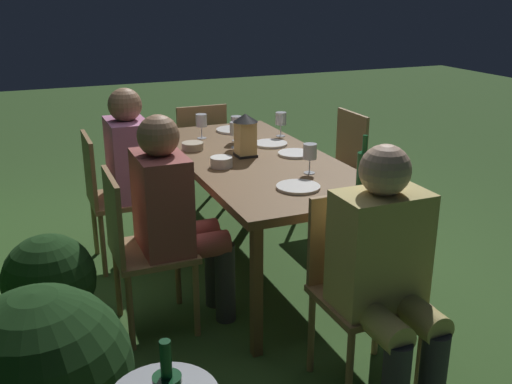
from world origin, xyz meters
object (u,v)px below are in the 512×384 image
at_px(person_in_mustard, 387,269).
at_px(wine_glass_b, 237,124).
at_px(wine_glass_c, 201,122).
at_px(wine_glass_d, 281,120).
at_px(plate_a, 298,187).
at_px(plate_c, 234,130).
at_px(chair_side_right_b, 111,193).
at_px(chair_head_far, 199,151).
at_px(chair_side_right_a, 139,245).
at_px(chair_side_left_b, 337,165).
at_px(chair_head_near, 359,281).
at_px(person_in_pink, 139,167).
at_px(plate_b, 295,154).
at_px(lantern_centerpiece, 245,133).
at_px(wine_glass_a, 310,153).
at_px(dining_table, 256,166).
at_px(bowl_bread, 221,162).
at_px(potted_plant_corner, 51,295).
at_px(person_in_rust, 175,212).
at_px(green_bottle_on_table, 363,170).
at_px(bowl_olives, 193,146).
at_px(wine_glass_e, 236,130).
at_px(plate_d, 270,144).

xyz_separation_m(person_in_mustard, wine_glass_b, (1.83, -0.04, 0.23)).
bearing_deg(wine_glass_c, wine_glass_d, -105.94).
relative_size(plate_a, plate_c, 0.90).
distance_m(chair_side_right_b, chair_head_far, 1.13).
height_order(chair_side_right_a, chair_side_left_b, same).
bearing_deg(chair_head_near, person_in_pink, 21.13).
relative_size(wine_glass_c, plate_b, 0.79).
relative_size(chair_head_far, lantern_centerpiece, 3.28).
distance_m(wine_glass_a, wine_glass_d, 0.87).
relative_size(chair_side_right_a, plate_a, 3.79).
bearing_deg(chair_side_right_a, wine_glass_b, -45.13).
relative_size(chair_head_near, chair_side_left_b, 1.00).
relative_size(chair_side_right_a, wine_glass_c, 5.15).
bearing_deg(wine_glass_d, chair_head_far, 25.53).
height_order(dining_table, chair_side_right_b, chair_side_right_b).
distance_m(chair_head_far, chair_head_near, 2.41).
bearing_deg(bowl_bread, potted_plant_corner, 112.93).
height_order(wine_glass_c, wine_glass_d, same).
height_order(chair_head_far, chair_side_right_a, same).
distance_m(person_in_rust, green_bottle_on_table, 0.99).
bearing_deg(person_in_pink, lantern_centerpiece, -122.80).
bearing_deg(person_in_rust, bowl_olives, -23.46).
height_order(wine_glass_a, plate_b, wine_glass_a).
distance_m(chair_head_far, lantern_centerpiece, 1.22).
height_order(person_in_rust, wine_glass_b, person_in_rust).
xyz_separation_m(wine_glass_c, wine_glass_e, (-0.32, -0.13, 0.00)).
bearing_deg(chair_head_near, plate_d, -8.02).
xyz_separation_m(plate_c, bowl_bread, (-0.82, 0.38, 0.02)).
xyz_separation_m(wine_glass_b, wine_glass_c, (0.16, 0.20, 0.00)).
relative_size(wine_glass_c, plate_c, 0.66).
bearing_deg(plate_c, person_in_pink, 110.47).
relative_size(dining_table, chair_side_left_b, 2.20).
height_order(lantern_centerpiece, plate_c, lantern_centerpiece).
relative_size(person_in_pink, person_in_mustard, 1.00).
bearing_deg(plate_c, chair_head_near, 176.38).
height_order(chair_head_near, lantern_centerpiece, lantern_centerpiece).
bearing_deg(chair_head_near, wine_glass_a, -10.90).
relative_size(wine_glass_d, bowl_olives, 1.21).
distance_m(wine_glass_c, plate_a, 1.22).
bearing_deg(plate_b, wine_glass_e, 43.06).
height_order(dining_table, wine_glass_b, wine_glass_b).
xyz_separation_m(person_in_pink, chair_head_far, (0.77, -0.63, -0.15)).
relative_size(person_in_mustard, plate_c, 4.52).
bearing_deg(lantern_centerpiece, chair_head_near, -177.82).
height_order(person_in_rust, plate_a, person_in_rust).
distance_m(chair_side_right_b, plate_c, 1.03).
height_order(chair_head_far, wine_glass_c, wine_glass_c).
distance_m(chair_side_right_a, plate_a, 0.87).
bearing_deg(potted_plant_corner, chair_head_far, -36.31).
xyz_separation_m(chair_side_right_b, wine_glass_d, (0.01, -1.20, 0.38)).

